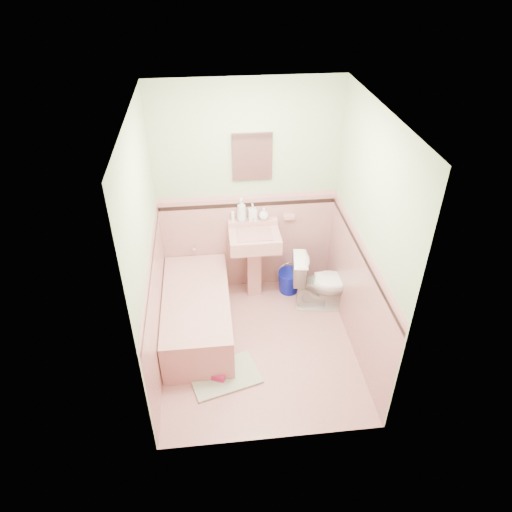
{
  "coord_description": "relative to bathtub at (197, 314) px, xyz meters",
  "views": [
    {
      "loc": [
        -0.42,
        -3.51,
        3.64
      ],
      "look_at": [
        0.0,
        0.25,
        1.0
      ],
      "focal_mm": 32.93,
      "sensor_mm": 36.0,
      "label": 1
    }
  ],
  "objects": [
    {
      "name": "accent_left",
      "position": [
        -0.35,
        -0.33,
        0.89
      ],
      "size": [
        0.0,
        2.2,
        2.2
      ],
      "primitive_type": "plane",
      "rotation": [
        1.57,
        0.0,
        1.57
      ],
      "color": "black",
      "rests_on": "ground"
    },
    {
      "name": "wainscot_front",
      "position": [
        0.63,
        -1.42,
        0.38
      ],
      "size": [
        2.0,
        0.0,
        2.0
      ],
      "primitive_type": "plane",
      "rotation": [
        -1.57,
        0.0,
        0.0
      ],
      "color": "tan",
      "rests_on": "ground"
    },
    {
      "name": "soap_bottle_mid",
      "position": [
        0.68,
        0.71,
        0.82
      ],
      "size": [
        0.1,
        0.1,
        0.2
      ],
      "primitive_type": "imported",
      "rotation": [
        0.0,
        0.0,
        0.11
      ],
      "color": "#B2B2B2",
      "rests_on": "sink"
    },
    {
      "name": "toilet",
      "position": [
        1.42,
        0.26,
        0.12
      ],
      "size": [
        0.72,
        0.47,
        0.69
      ],
      "primitive_type": "imported",
      "rotation": [
        0.0,
        0.0,
        1.43
      ],
      "color": "white",
      "rests_on": "floor"
    },
    {
      "name": "wall_left",
      "position": [
        -0.37,
        -0.33,
        1.02
      ],
      "size": [
        0.0,
        2.5,
        2.5
      ],
      "primitive_type": "plane",
      "rotation": [
        1.57,
        0.0,
        1.57
      ],
      "color": "beige",
      "rests_on": "ground"
    },
    {
      "name": "ceiling",
      "position": [
        0.63,
        -0.33,
        2.27
      ],
      "size": [
        2.2,
        2.2,
        0.0
      ],
      "primitive_type": "plane",
      "rotation": [
        3.14,
        0.0,
        0.0
      ],
      "color": "white",
      "rests_on": "ground"
    },
    {
      "name": "tub_faucet",
      "position": [
        0.0,
        0.72,
        0.41
      ],
      "size": [
        0.04,
        0.12,
        0.04
      ],
      "primitive_type": "cylinder",
      "rotation": [
        1.57,
        0.0,
        0.0
      ],
      "color": "silver",
      "rests_on": "wall_back"
    },
    {
      "name": "sink_faucet",
      "position": [
        0.68,
        0.67,
        0.72
      ],
      "size": [
        0.02,
        0.02,
        0.1
      ],
      "primitive_type": "cylinder",
      "color": "silver",
      "rests_on": "sink"
    },
    {
      "name": "bucket",
      "position": [
        1.1,
        0.57,
        -0.09
      ],
      "size": [
        0.36,
        0.36,
        0.28
      ],
      "primitive_type": null,
      "rotation": [
        0.0,
        0.0,
        0.39
      ],
      "color": "#081294",
      "rests_on": "floor"
    },
    {
      "name": "medicine_cabinet",
      "position": [
        0.68,
        0.74,
        1.47
      ],
      "size": [
        0.4,
        0.04,
        0.5
      ],
      "primitive_type": "cube",
      "color": "white",
      "rests_on": "wall_back"
    },
    {
      "name": "cap_right",
      "position": [
        1.61,
        -0.33,
        1.0
      ],
      "size": [
        0.0,
        2.2,
        2.2
      ],
      "primitive_type": "plane",
      "rotation": [
        1.57,
        0.0,
        -1.57
      ],
      "color": "tan",
      "rests_on": "ground"
    },
    {
      "name": "wall_back",
      "position": [
        0.63,
        0.77,
        1.02
      ],
      "size": [
        2.5,
        0.0,
        2.5
      ],
      "primitive_type": "plane",
      "rotation": [
        1.57,
        0.0,
        0.0
      ],
      "color": "beige",
      "rests_on": "ground"
    },
    {
      "name": "cap_back",
      "position": [
        0.63,
        0.75,
        0.99
      ],
      "size": [
        2.0,
        0.0,
        2.0
      ],
      "primitive_type": "plane",
      "rotation": [
        1.57,
        0.0,
        0.0
      ],
      "color": "tan",
      "rests_on": "ground"
    },
    {
      "name": "accent_front",
      "position": [
        0.63,
        -1.41,
        0.9
      ],
      "size": [
        2.0,
        0.0,
        2.0
      ],
      "primitive_type": "plane",
      "rotation": [
        -1.57,
        0.0,
        0.0
      ],
      "color": "black",
      "rests_on": "ground"
    },
    {
      "name": "cap_front",
      "position": [
        0.63,
        -1.41,
        0.99
      ],
      "size": [
        2.0,
        0.0,
        2.0
      ],
      "primitive_type": "plane",
      "rotation": [
        -1.57,
        0.0,
        0.0
      ],
      "color": "tan",
      "rests_on": "ground"
    },
    {
      "name": "wainscot_right",
      "position": [
        1.62,
        -0.33,
        0.38
      ],
      "size": [
        0.0,
        2.2,
        2.2
      ],
      "primitive_type": "plane",
      "rotation": [
        1.57,
        0.0,
        -1.57
      ],
      "color": "tan",
      "rests_on": "ground"
    },
    {
      "name": "cap_left",
      "position": [
        -0.35,
        -0.33,
        1.0
      ],
      "size": [
        0.0,
        2.2,
        2.2
      ],
      "primitive_type": "plane",
      "rotation": [
        1.57,
        0.0,
        1.57
      ],
      "color": "tan",
      "rests_on": "ground"
    },
    {
      "name": "shoe",
      "position": [
        0.18,
        -0.74,
        -0.17
      ],
      "size": [
        0.17,
        0.12,
        0.06
      ],
      "primitive_type": "cube",
      "rotation": [
        0.0,
        0.0,
        -0.41
      ],
      "color": "#BF1E59",
      "rests_on": "bath_mat"
    },
    {
      "name": "soap_bottle_left",
      "position": [
        0.56,
        0.71,
        0.86
      ],
      "size": [
        0.13,
        0.13,
        0.27
      ],
      "primitive_type": "imported",
      "rotation": [
        0.0,
        0.0,
        -0.34
      ],
      "color": "#B2B2B2",
      "rests_on": "sink"
    },
    {
      "name": "floor",
      "position": [
        0.63,
        -0.33,
        -0.23
      ],
      "size": [
        2.2,
        2.2,
        0.0
      ],
      "primitive_type": "plane",
      "color": "tan",
      "rests_on": "ground"
    },
    {
      "name": "soap_bottle_right",
      "position": [
        0.81,
        0.71,
        0.79
      ],
      "size": [
        0.11,
        0.11,
        0.15
      ],
      "primitive_type": "imported",
      "rotation": [
        0.0,
        0.0,
        -0.01
      ],
      "color": "#B2B2B2",
      "rests_on": "sink"
    },
    {
      "name": "wall_right",
      "position": [
        1.63,
        -0.33,
        1.02
      ],
      "size": [
        0.0,
        2.5,
        2.5
      ],
      "primitive_type": "plane",
      "rotation": [
        1.57,
        0.0,
        -1.57
      ],
      "color": "beige",
      "rests_on": "ground"
    },
    {
      "name": "tube",
      "position": [
        0.46,
        0.71,
        0.78
      ],
      "size": [
        0.04,
        0.04,
        0.12
      ],
      "primitive_type": "cylinder",
      "rotation": [
        0.0,
        0.0,
        -0.11
      ],
      "color": "white",
      "rests_on": "sink"
    },
    {
      "name": "bath_mat",
      "position": [
        0.25,
        -0.7,
        -0.21
      ],
      "size": [
        0.76,
        0.6,
        0.03
      ],
      "primitive_type": "cube",
      "rotation": [
        0.0,
        0.0,
        0.27
      ],
      "color": "#94A589",
      "rests_on": "floor"
    },
    {
      "name": "soap_dish",
      "position": [
        1.1,
        0.73,
        0.72
      ],
      "size": [
        0.12,
        0.07,
        0.04
      ],
      "primitive_type": "cube",
      "color": "tan",
      "rests_on": "wall_back"
    },
    {
      "name": "wainscot_back",
      "position": [
        0.63,
        0.76,
        0.38
      ],
      "size": [
        2.0,
        0.0,
        2.0
      ],
      "primitive_type": "plane",
      "rotation": [
        1.57,
        0.0,
        0.0
      ],
      "color": "tan",
      "rests_on": "ground"
    },
    {
      "name": "wall_front",
      "position": [
        0.63,
        -1.43,
        1.02
      ],
      "size": [
        2.5,
        0.0,
        2.5
      ],
      "primitive_type": "plane",
      "rotation": [
        -1.57,
        0.0,
        0.0
      ],
      "color": "beige",
      "rests_on": "ground"
    },
    {
      "name": "wainscot_left",
      "position": [
        -0.36,
        -0.33,
        0.38
      ],
      "size": [
        0.0,
        2.2,
        2.2
      ],
      "primitive_type": "plane",
      "rotation": [
        1.57,
        0.0,
        1.57
      ],
      "color": "tan",
      "rests_on": "ground"
    },
    {
      "name": "sink",
      "position": [
        0.68,
        0.53,
        0.22
      ],
      "size": [
        0.56,
        0.48,
        0.89
      ],
      "primitive_type": null,
      "color": "tan",
      "rests_on": "floor"
    },
    {
      "name": "bathtub",
      "position": [
        0.0,
        0.0,
        0.0
      ],
      "size": [
        0.7,
        1.5,
        0.45
      ],
      "primitive_type": "cube",
      "color": "tan",
      "rests_on": "floor"
    },
    {
      "name": "accent_back",
      "position": [
        0.63,
        0.75,
        0.9
      ],
      "size": [
        2.0,
        0.0,
        2.0
      ],
      "primitive_type": "plane",
      "rotation": [
        1.57,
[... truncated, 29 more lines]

